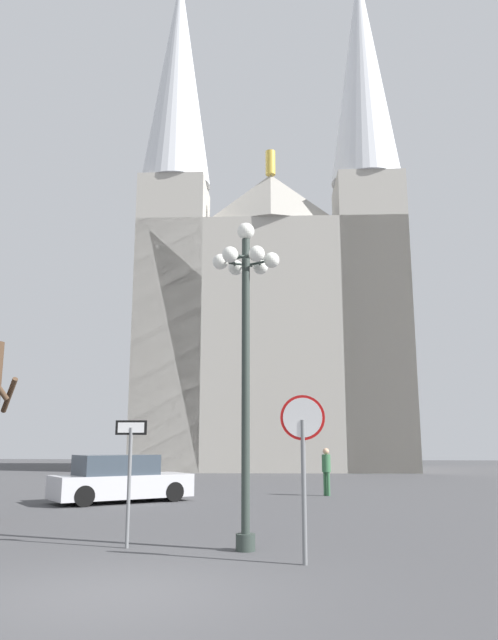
% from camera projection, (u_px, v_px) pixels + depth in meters
% --- Properties ---
extents(ground_plane, '(120.00, 120.00, 0.00)m').
position_uv_depth(ground_plane, '(112.00, 595.00, 7.82)').
color(ground_plane, '#424244').
extents(cathedral, '(19.50, 11.92, 39.51)m').
position_uv_depth(cathedral, '(271.00, 293.00, 44.56)').
color(cathedral, '#ADA89E').
rests_on(cathedral, ground).
extents(stop_sign, '(0.76, 0.10, 2.73)m').
position_uv_depth(stop_sign, '(303.00, 444.00, 10.07)').
color(stop_sign, slate).
rests_on(stop_sign, ground).
extents(one_way_arrow_sign, '(0.61, 0.08, 2.36)m').
position_uv_depth(one_way_arrow_sign, '(130.00, 466.00, 11.53)').
color(one_way_arrow_sign, slate).
rests_on(one_way_arrow_sign, ground).
extents(street_lamp, '(1.35, 1.21, 6.30)m').
position_uv_depth(street_lamp, '(246.00, 326.00, 11.77)').
color(street_lamp, '#2D3833').
rests_on(street_lamp, ground).
extents(parked_car_near_silver, '(4.61, 4.21, 1.53)m').
position_uv_depth(parked_car_near_silver, '(120.00, 480.00, 19.89)').
color(parked_car_near_silver, '#B7B7BC').
rests_on(parked_car_near_silver, ground).
extents(pedestrian_walking, '(0.32, 0.32, 1.72)m').
position_uv_depth(pedestrian_walking, '(326.00, 467.00, 22.29)').
color(pedestrian_walking, '#33663F').
rests_on(pedestrian_walking, ground).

